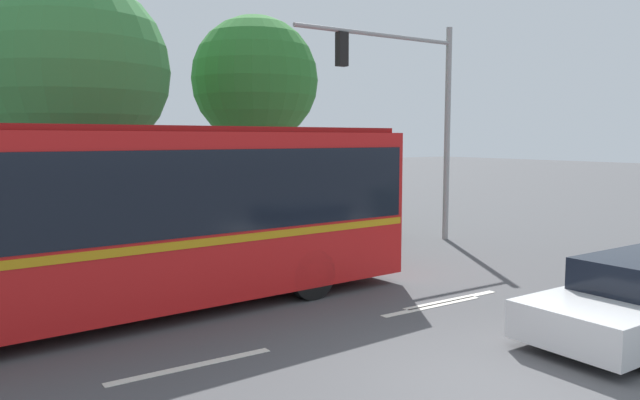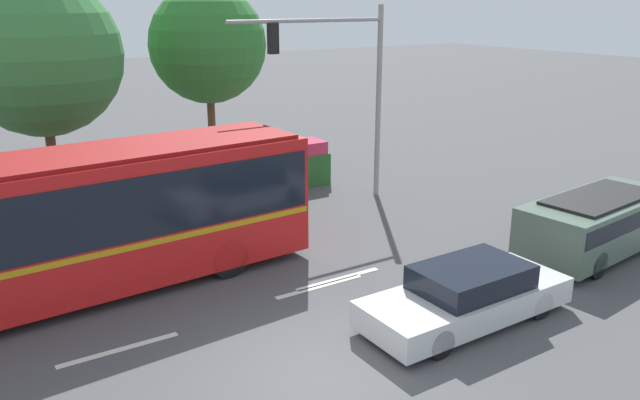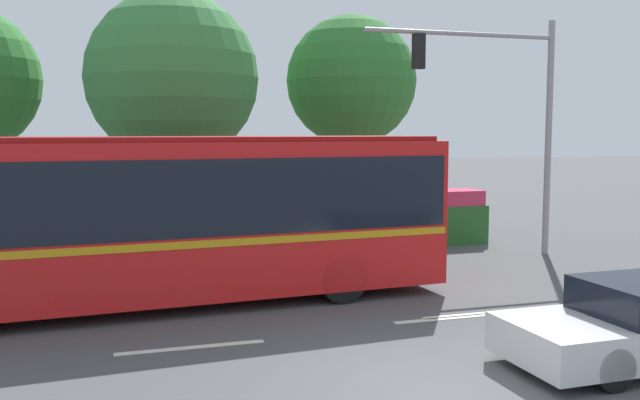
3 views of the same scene
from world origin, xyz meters
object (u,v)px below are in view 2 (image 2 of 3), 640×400
object	(u,v)px
traffic_light_pole	(347,76)
street_tree_right	(208,45)
city_bus	(75,217)
suv_left_lane	(597,220)
street_tree_centre	(39,55)
sedan_foreground	(467,295)

from	to	relation	value
traffic_light_pole	street_tree_right	world-z (taller)	street_tree_right
city_bus	traffic_light_pole	bearing A→B (deg)	-167.39
suv_left_lane	street_tree_centre	size ratio (longest dim) A/B	0.69
suv_left_lane	street_tree_right	xyz separation A→B (m)	(-5.82, 12.46, 4.13)
city_bus	street_tree_right	size ratio (longest dim) A/B	1.57
street_tree_centre	traffic_light_pole	bearing A→B (deg)	-26.19
city_bus	suv_left_lane	xyz separation A→B (m)	(12.42, -4.85, -0.96)
sedan_foreground	street_tree_right	bearing A→B (deg)	-90.41
street_tree_centre	suv_left_lane	bearing A→B (deg)	-45.45
city_bus	traffic_light_pole	distance (m)	10.06
city_bus	street_tree_centre	world-z (taller)	street_tree_centre
sedan_foreground	street_tree_centre	bearing A→B (deg)	-65.90
city_bus	sedan_foreground	world-z (taller)	city_bus
traffic_light_pole	suv_left_lane	bearing A→B (deg)	111.81
street_tree_centre	street_tree_right	size ratio (longest dim) A/B	1.04
traffic_light_pole	street_tree_centre	bearing A→B (deg)	-26.19
sedan_foreground	suv_left_lane	xyz separation A→B (m)	(5.73, 0.91, 0.37)
suv_left_lane	street_tree_centre	world-z (taller)	street_tree_centre
city_bus	traffic_light_pole	xyz separation A→B (m)	(9.38, 2.74, 2.37)
sedan_foreground	traffic_light_pole	bearing A→B (deg)	-108.35
city_bus	sedan_foreground	bearing A→B (deg)	135.63
street_tree_centre	city_bus	bearing A→B (deg)	-96.46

